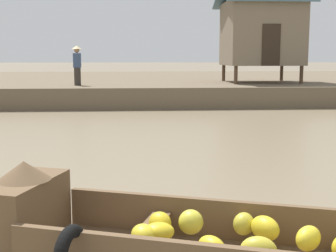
% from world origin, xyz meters
% --- Properties ---
extents(ground_plane, '(300.00, 300.00, 0.00)m').
position_xyz_m(ground_plane, '(0.00, 10.00, 0.00)').
color(ground_plane, '#7A6B51').
extents(riverbank_strip, '(160.00, 20.00, 0.86)m').
position_xyz_m(riverbank_strip, '(0.00, 27.74, 0.43)').
color(riverbank_strip, brown).
rests_on(riverbank_strip, ground).
extents(banana_boat, '(4.95, 2.63, 0.99)m').
position_xyz_m(banana_boat, '(-0.47, 3.84, 0.34)').
color(banana_boat, brown).
rests_on(banana_boat, ground).
extents(stilt_house_left, '(4.06, 3.70, 4.45)m').
position_xyz_m(stilt_house_left, '(4.56, 21.40, 3.19)').
color(stilt_house_left, '#4C3826').
rests_on(stilt_house_left, riverbank_strip).
extents(vendor_person, '(0.44, 0.44, 1.66)m').
position_xyz_m(vendor_person, '(-3.77, 19.65, 1.78)').
color(vendor_person, '#332D28').
rests_on(vendor_person, riverbank_strip).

